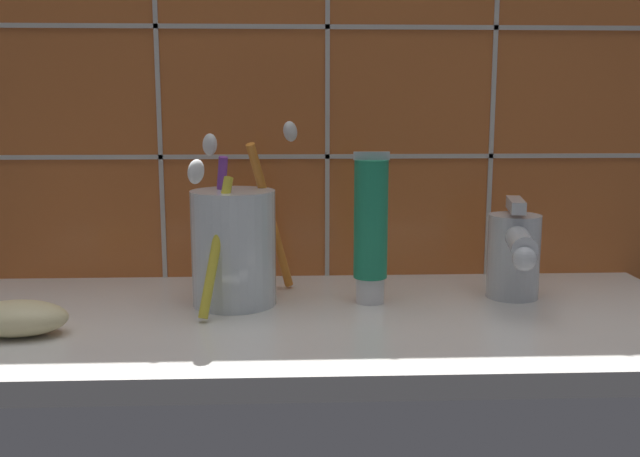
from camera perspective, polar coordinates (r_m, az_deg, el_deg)
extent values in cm
cube|color=silver|center=(67.84, -0.33, -7.65)|extent=(74.11, 31.54, 2.00)
cube|color=#C6662D|center=(80.71, -0.77, 9.34)|extent=(84.11, 1.50, 41.37)
cube|color=beige|center=(80.06, -0.74, 5.78)|extent=(84.11, 0.24, 0.50)
cube|color=beige|center=(80.30, -0.76, 15.84)|extent=(84.11, 0.24, 0.50)
cube|color=beige|center=(81.11, -12.76, 9.11)|extent=(0.50, 0.24, 41.37)
cube|color=beige|center=(79.94, 0.60, 9.34)|extent=(0.50, 0.24, 41.37)
cube|color=beige|center=(83.00, 13.64, 9.08)|extent=(0.50, 0.24, 41.37)
cylinder|color=silver|center=(70.10, -6.92, -1.54)|extent=(8.22, 8.22, 11.28)
cylinder|color=orange|center=(72.74, -3.97, 0.84)|extent=(4.85, 6.40, 15.62)
ellipsoid|color=white|center=(74.82, -2.40, 7.77)|extent=(2.44, 2.72, 2.68)
cylinder|color=purple|center=(71.49, -8.09, 0.11)|extent=(2.63, 2.90, 14.20)
ellipsoid|color=white|center=(71.61, -8.81, 6.65)|extent=(2.28, 2.37, 2.43)
cylinder|color=yellow|center=(66.36, -8.31, -1.42)|extent=(3.37, 5.82, 12.65)
ellipsoid|color=white|center=(62.80, -9.89, 4.51)|extent=(2.20, 2.74, 2.68)
cylinder|color=white|center=(71.30, 4.02, -4.90)|extent=(2.83, 2.83, 2.55)
cylinder|color=#1E8C60|center=(69.84, 4.09, 0.73)|extent=(3.33, 3.33, 11.62)
cube|color=silver|center=(69.13, 4.15, 5.82)|extent=(3.50, 0.36, 0.80)
cylinder|color=silver|center=(75.03, 15.21, -2.15)|extent=(5.26, 5.26, 8.51)
cylinder|color=silver|center=(70.35, 15.67, -0.97)|extent=(4.03, 8.95, 2.36)
sphere|color=silver|center=(66.29, 16.05, -2.34)|extent=(2.21, 2.21, 2.21)
cube|color=silver|center=(74.14, 15.39, 1.83)|extent=(2.56, 6.16, 1.20)
ellipsoid|color=beige|center=(66.28, -23.07, -6.62)|extent=(8.59, 5.05, 3.01)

